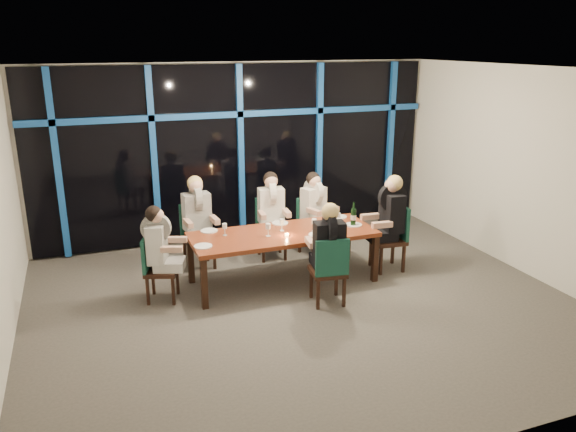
{
  "coord_description": "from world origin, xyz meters",
  "views": [
    {
      "loc": [
        -2.55,
        -6.2,
        3.32
      ],
      "look_at": [
        0.0,
        0.6,
        1.05
      ],
      "focal_mm": 35.0,
      "sensor_mm": 36.0,
      "label": 1
    }
  ],
  "objects": [
    {
      "name": "diner_near_mid",
      "position": [
        0.32,
        -0.03,
        0.9
      ],
      "size": [
        0.51,
        0.62,
        0.92
      ],
      "rotation": [
        0.0,
        0.0,
        2.99
      ],
      "color": "black",
      "rests_on": "ground"
    },
    {
      "name": "diner_far_mid",
      "position": [
        0.16,
        1.75,
        0.91
      ],
      "size": [
        0.5,
        0.61,
        0.92
      ],
      "rotation": [
        0.0,
        0.0,
        -0.11
      ],
      "color": "silver",
      "rests_on": "ground"
    },
    {
      "name": "chair_far_right",
      "position": [
        0.85,
        1.78,
        0.51
      ],
      "size": [
        0.54,
        0.54,
        0.92
      ],
      "rotation": [
        0.0,
        0.0,
        0.31
      ],
      "color": "black",
      "rests_on": "ground"
    },
    {
      "name": "plate_far_mid",
      "position": [
        0.1,
        1.19,
        0.76
      ],
      "size": [
        0.24,
        0.24,
        0.01
      ],
      "primitive_type": "cylinder",
      "color": "white",
      "rests_on": "dining_table"
    },
    {
      "name": "room",
      "position": [
        0.0,
        0.0,
        2.02
      ],
      "size": [
        7.04,
        7.0,
        3.02
      ],
      "color": "#5A554F",
      "rests_on": "ground"
    },
    {
      "name": "plate_far_right",
      "position": [
        1.04,
        1.17,
        0.76
      ],
      "size": [
        0.24,
        0.24,
        0.01
      ],
      "primitive_type": "cylinder",
      "color": "white",
      "rests_on": "dining_table"
    },
    {
      "name": "plate_end_left",
      "position": [
        -1.18,
        0.63,
        0.76
      ],
      "size": [
        0.24,
        0.24,
        0.01
      ],
      "primitive_type": "cylinder",
      "color": "white",
      "rests_on": "dining_table"
    },
    {
      "name": "wine_glass_b",
      "position": [
        0.01,
        0.88,
        0.88
      ],
      "size": [
        0.07,
        0.07,
        0.17
      ],
      "color": "white",
      "rests_on": "dining_table"
    },
    {
      "name": "wine_glass_c",
      "position": [
        0.43,
        0.71,
        0.88
      ],
      "size": [
        0.07,
        0.07,
        0.18
      ],
      "color": "silver",
      "rests_on": "dining_table"
    },
    {
      "name": "diner_end_right",
      "position": [
        1.64,
        0.69,
        0.95
      ],
      "size": [
        0.64,
        0.52,
        0.97
      ],
      "rotation": [
        0.0,
        0.0,
        4.63
      ],
      "color": "black",
      "rests_on": "ground"
    },
    {
      "name": "chair_far_left",
      "position": [
        -1.01,
        1.86,
        0.54
      ],
      "size": [
        0.48,
        0.48,
        0.97
      ],
      "rotation": [
        0.0,
        0.0,
        0.08
      ],
      "color": "black",
      "rests_on": "ground"
    },
    {
      "name": "window_wall",
      "position": [
        0.01,
        2.93,
        1.55
      ],
      "size": [
        6.86,
        0.43,
        2.94
      ],
      "color": "black",
      "rests_on": "ground"
    },
    {
      "name": "diner_far_right",
      "position": [
        0.87,
        1.7,
        0.88
      ],
      "size": [
        0.54,
        0.62,
        0.89
      ],
      "rotation": [
        0.0,
        0.0,
        0.31
      ],
      "color": "silver",
      "rests_on": "ground"
    },
    {
      "name": "diner_end_left",
      "position": [
        -1.71,
        0.82,
        0.85
      ],
      "size": [
        0.61,
        0.54,
        0.87
      ],
      "rotation": [
        0.0,
        0.0,
        1.23
      ],
      "color": "black",
      "rests_on": "ground"
    },
    {
      "name": "chair_end_left",
      "position": [
        -1.78,
        0.84,
        0.5
      ],
      "size": [
        0.53,
        0.53,
        0.89
      ],
      "rotation": [
        0.0,
        0.0,
        1.23
      ],
      "color": "black",
      "rests_on": "ground"
    },
    {
      "name": "chair_far_mid",
      "position": [
        0.17,
        1.83,
        0.53
      ],
      "size": [
        0.48,
        0.48,
        0.95
      ],
      "rotation": [
        0.0,
        0.0,
        -0.11
      ],
      "color": "black",
      "rests_on": "ground"
    },
    {
      "name": "wine_glass_e",
      "position": [
        0.89,
        0.88,
        0.87
      ],
      "size": [
        0.06,
        0.06,
        0.17
      ],
      "color": "white",
      "rests_on": "dining_table"
    },
    {
      "name": "plate_far_left",
      "position": [
        -0.96,
        1.21,
        0.76
      ],
      "size": [
        0.24,
        0.24,
        0.01
      ],
      "primitive_type": "cylinder",
      "color": "white",
      "rests_on": "dining_table"
    },
    {
      "name": "wine_glass_a",
      "position": [
        -0.25,
        0.72,
        0.88
      ],
      "size": [
        0.07,
        0.07,
        0.18
      ],
      "color": "silver",
      "rests_on": "dining_table"
    },
    {
      "name": "chair_end_right",
      "position": [
        1.72,
        0.68,
        0.56
      ],
      "size": [
        0.5,
        0.5,
        0.99
      ],
      "rotation": [
        0.0,
        0.0,
        4.63
      ],
      "color": "black",
      "rests_on": "ground"
    },
    {
      "name": "wine_glass_d",
      "position": [
        -0.8,
        0.97,
        0.87
      ],
      "size": [
        0.07,
        0.07,
        0.17
      ],
      "color": "silver",
      "rests_on": "dining_table"
    },
    {
      "name": "wine_bottle",
      "position": [
        1.06,
        0.72,
        0.89
      ],
      "size": [
        0.08,
        0.08,
        0.35
      ],
      "rotation": [
        0.0,
        0.0,
        -0.34
      ],
      "color": "black",
      "rests_on": "dining_table"
    },
    {
      "name": "diner_far_left",
      "position": [
        -1.01,
        1.78,
        0.92
      ],
      "size": [
        0.5,
        0.62,
        0.94
      ],
      "rotation": [
        0.0,
        0.0,
        0.08
      ],
      "color": "black",
      "rests_on": "ground"
    },
    {
      "name": "dining_table",
      "position": [
        0.0,
        0.8,
        0.68
      ],
      "size": [
        2.6,
        1.0,
        0.75
      ],
      "color": "brown",
      "rests_on": "ground"
    },
    {
      "name": "chair_near_mid",
      "position": [
        0.31,
        -0.11,
        0.53
      ],
      "size": [
        0.5,
        0.5,
        0.94
      ],
      "rotation": [
        0.0,
        0.0,
        2.99
      ],
      "color": "black",
      "rests_on": "ground"
    },
    {
      "name": "plate_end_right",
      "position": [
        1.08,
        0.74,
        0.76
      ],
      "size": [
        0.24,
        0.24,
        0.01
      ],
      "primitive_type": "cylinder",
      "color": "white",
      "rests_on": "dining_table"
    },
    {
      "name": "plate_near_mid",
      "position": [
        0.4,
        0.52,
        0.76
      ],
      "size": [
        0.24,
        0.24,
        0.01
      ],
      "primitive_type": "cylinder",
      "color": "white",
      "rests_on": "dining_table"
    },
    {
      "name": "water_pitcher",
      "position": [
        0.65,
        0.65,
        0.86
      ],
      "size": [
        0.13,
        0.12,
        0.22
      ],
      "rotation": [
        0.0,
        0.0,
        0.2
      ],
      "color": "silver",
      "rests_on": "dining_table"
    },
    {
      "name": "tea_light",
      "position": [
        -0.0,
        0.65,
        0.77
      ],
      "size": [
        0.05,
        0.05,
        0.03
      ],
      "primitive_type": "cylinder",
      "color": "#F0A148",
      "rests_on": "dining_table"
    }
  ]
}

